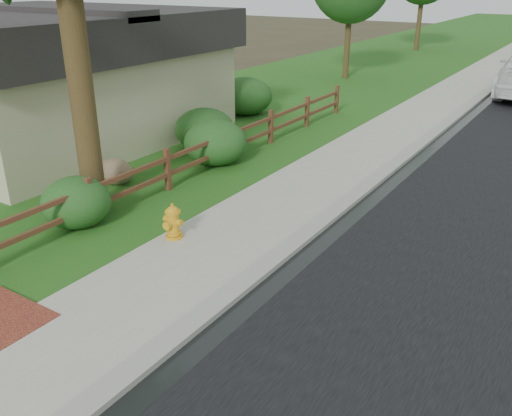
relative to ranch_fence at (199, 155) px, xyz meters
The scene contains 12 objects.
ground 7.37m from the ranch_fence, 60.64° to the right, with size 120.00×120.00×0.00m, color #38321F.
sidewalk 28.73m from the ranch_fence, 84.61° to the left, with size 2.20×90.00×0.10m, color #9D9A88.
grass_strip 28.62m from the ranch_fence, 88.40° to the left, with size 1.60×90.00×0.06m, color #235317.
lawn_near 28.94m from the ranch_fence, 98.75° to the left, with size 9.00×90.00×0.04m, color #235317.
ranch_fence is the anchor object (origin of this frame).
house 7.57m from the ranch_fence, behind, with size 10.60×9.60×4.05m.
fire_hydrant 3.74m from the ranch_fence, 59.44° to the right, with size 0.47×0.38×0.73m.
boulder 2.14m from the ranch_fence, 134.71° to the right, with size 1.00×0.75×0.67m, color brown.
shrub_a 3.74m from the ranch_fence, 94.61° to the right, with size 1.43×1.43×1.07m, color #1A481A.
shrub_b 2.54m from the ranch_fence, 124.26° to the left, with size 1.79×1.79×1.26m, color #1A481A.
shrub_c 1.16m from the ranch_fence, 104.98° to the left, with size 1.75×1.75×1.26m, color #1A481A.
shrub_d 7.11m from the ranch_fence, 114.06° to the left, with size 2.06×2.06×1.41m, color #1A481A.
Camera 1 is at (4.88, -4.04, 4.88)m, focal length 38.00 mm.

